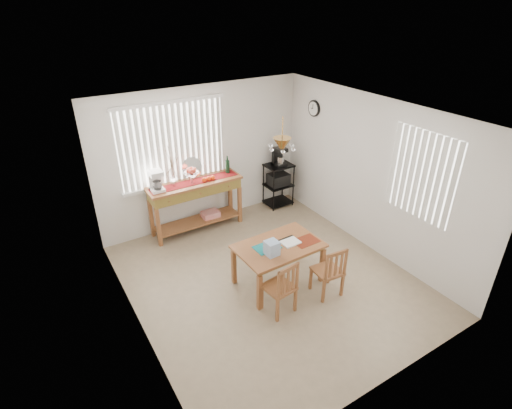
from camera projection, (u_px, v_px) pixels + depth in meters
ground at (269, 280)px, 6.24m from camera, size 4.00×4.50×0.01m
room_shell at (270, 180)px, 5.46m from camera, size 4.20×4.70×2.70m
sideboard at (196, 194)px, 7.25m from camera, size 1.72×0.48×0.97m
sideboard_items at (179, 177)px, 6.95m from camera, size 1.64×0.41×0.74m
wire_cart at (278, 181)px, 8.20m from camera, size 0.53×0.42×0.90m
cart_items at (279, 157)px, 7.96m from camera, size 0.21×0.25×0.37m
dining_table at (279, 249)px, 5.92m from camera, size 1.28×0.84×0.67m
table_items at (276, 247)px, 5.70m from camera, size 0.97×0.44×0.22m
chair_left at (281, 288)px, 5.43m from camera, size 0.43×0.43×0.84m
chair_right at (329, 271)px, 5.75m from camera, size 0.42×0.42×0.83m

